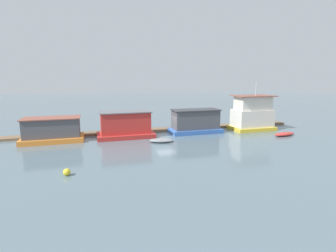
% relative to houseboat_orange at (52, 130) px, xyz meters
% --- Properties ---
extents(ground_plane, '(200.00, 200.00, 0.00)m').
position_rel_houseboat_orange_xyz_m(ground_plane, '(14.39, -0.36, -1.40)').
color(ground_plane, slate).
extents(dock_walkway, '(42.40, 1.94, 0.30)m').
position_rel_houseboat_orange_xyz_m(dock_walkway, '(14.39, 2.60, -1.25)').
color(dock_walkway, brown).
rests_on(dock_walkway, ground_plane).
extents(houseboat_orange, '(7.24, 3.79, 2.98)m').
position_rel_houseboat_orange_xyz_m(houseboat_orange, '(0.00, 0.00, 0.00)').
color(houseboat_orange, orange).
rests_on(houseboat_orange, ground_plane).
extents(houseboat_red, '(7.39, 3.89, 3.43)m').
position_rel_houseboat_orange_xyz_m(houseboat_red, '(8.91, -0.20, 0.19)').
color(houseboat_red, red).
rests_on(houseboat_red, ground_plane).
extents(houseboat_blue, '(7.29, 3.50, 3.32)m').
position_rel_houseboat_orange_xyz_m(houseboat_blue, '(18.82, -0.14, 0.16)').
color(houseboat_blue, '#3866B7').
rests_on(houseboat_blue, ground_plane).
extents(houseboat_yellow, '(6.23, 3.91, 7.14)m').
position_rel_houseboat_orange_xyz_m(houseboat_yellow, '(27.69, -0.68, 0.92)').
color(houseboat_yellow, gold).
rests_on(houseboat_yellow, ground_plane).
extents(dinghy_grey, '(3.16, 2.11, 0.47)m').
position_rel_houseboat_orange_xyz_m(dinghy_grey, '(12.68, -4.23, -1.16)').
color(dinghy_grey, gray).
rests_on(dinghy_grey, ground_plane).
extents(dinghy_red, '(3.44, 1.49, 0.49)m').
position_rel_houseboat_orange_xyz_m(dinghy_red, '(29.51, -5.60, -1.15)').
color(dinghy_red, red).
rests_on(dinghy_red, ground_plane).
extents(mooring_post_far_left, '(0.20, 0.20, 1.29)m').
position_rel_houseboat_orange_xyz_m(mooring_post_far_left, '(21.50, 1.38, -0.75)').
color(mooring_post_far_left, '#846B4C').
rests_on(mooring_post_far_left, ground_plane).
extents(buoy_yellow, '(0.59, 0.59, 0.59)m').
position_rel_houseboat_orange_xyz_m(buoy_yellow, '(2.54, -12.61, -1.10)').
color(buoy_yellow, yellow).
rests_on(buoy_yellow, ground_plane).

